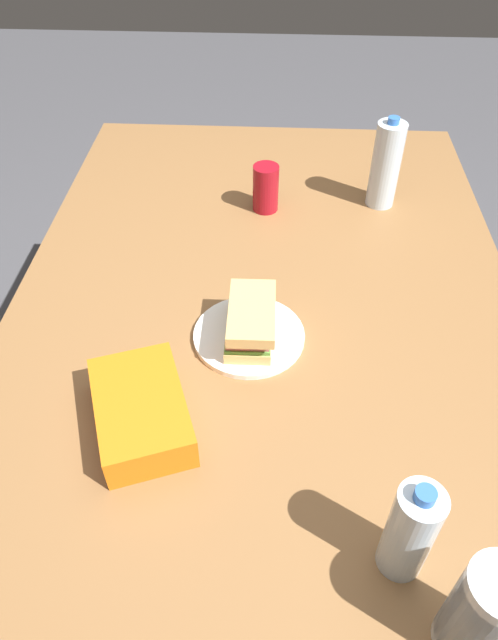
# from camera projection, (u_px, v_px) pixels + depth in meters

# --- Properties ---
(ground_plane) EXTENTS (8.00, 8.00, 0.00)m
(ground_plane) POSITION_uv_depth(u_px,v_px,m) (260.00, 481.00, 1.74)
(ground_plane) COLOR #4C4C51
(dining_table) EXTENTS (1.68, 1.10, 0.73)m
(dining_table) POSITION_uv_depth(u_px,v_px,m) (264.00, 330.00, 1.29)
(dining_table) COLOR olive
(dining_table) RESTS_ON ground_plane
(paper_plate) EXTENTS (0.23, 0.23, 0.01)m
(paper_plate) POSITION_uv_depth(u_px,v_px,m) (249.00, 336.00, 1.16)
(paper_plate) COLOR white
(paper_plate) RESTS_ON dining_table
(sandwich) EXTENTS (0.18, 0.10, 0.08)m
(sandwich) POSITION_uv_depth(u_px,v_px,m) (250.00, 320.00, 1.13)
(sandwich) COLOR #DBB26B
(sandwich) RESTS_ON paper_plate
(soda_can_red) EXTENTS (0.07, 0.07, 0.12)m
(soda_can_red) POSITION_uv_depth(u_px,v_px,m) (266.00, 188.00, 1.46)
(soda_can_red) COLOR maroon
(soda_can_red) RESTS_ON dining_table
(chip_bag) EXTENTS (0.27, 0.22, 0.07)m
(chip_bag) POSITION_uv_depth(u_px,v_px,m) (141.00, 411.00, 0.99)
(chip_bag) COLOR orange
(chip_bag) RESTS_ON dining_table
(water_bottle_tall) EXTENTS (0.07, 0.07, 0.24)m
(water_bottle_tall) POSITION_uv_depth(u_px,v_px,m) (386.00, 165.00, 1.45)
(water_bottle_tall) COLOR silver
(water_bottle_tall) RESTS_ON dining_table
(plastic_cup_stack) EXTENTS (0.08, 0.08, 0.18)m
(plastic_cup_stack) POSITION_uv_depth(u_px,v_px,m) (482.00, 614.00, 0.70)
(plastic_cup_stack) COLOR silver
(plastic_cup_stack) RESTS_ON dining_table
(water_bottle_spare) EXTENTS (0.07, 0.07, 0.20)m
(water_bottle_spare) POSITION_uv_depth(u_px,v_px,m) (410.00, 531.00, 0.78)
(water_bottle_spare) COLOR silver
(water_bottle_spare) RESTS_ON dining_table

